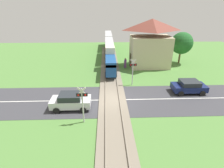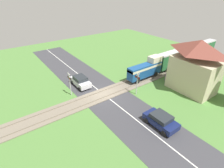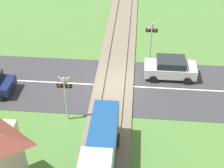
# 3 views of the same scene
# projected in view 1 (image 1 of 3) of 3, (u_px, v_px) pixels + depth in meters

# --- Properties ---
(ground_plane) EXTENTS (60.00, 60.00, 0.00)m
(ground_plane) POSITION_uv_depth(u_px,v_px,m) (112.00, 100.00, 18.19)
(ground_plane) COLOR #4C7A38
(road_surface) EXTENTS (48.00, 6.40, 0.02)m
(road_surface) POSITION_uv_depth(u_px,v_px,m) (112.00, 100.00, 18.18)
(road_surface) COLOR #38383D
(road_surface) RESTS_ON ground_plane
(track_bed) EXTENTS (2.80, 48.00, 0.24)m
(track_bed) POSITION_uv_depth(u_px,v_px,m) (112.00, 99.00, 18.16)
(track_bed) COLOR #756B5B
(track_bed) RESTS_ON ground_plane
(train) EXTENTS (1.58, 23.05, 3.18)m
(train) POSITION_uv_depth(u_px,v_px,m) (109.00, 47.00, 32.18)
(train) COLOR navy
(train) RESTS_ON track_bed
(car_near_crossing) EXTENTS (3.71, 1.85, 1.55)m
(car_near_crossing) POSITION_uv_depth(u_px,v_px,m) (71.00, 101.00, 16.41)
(car_near_crossing) COLOR silver
(car_near_crossing) RESTS_ON ground_plane
(car_far_side) EXTENTS (3.63, 1.98, 1.41)m
(car_far_side) POSITION_uv_depth(u_px,v_px,m) (189.00, 86.00, 19.46)
(car_far_side) COLOR #141E4C
(car_far_side) RESTS_ON ground_plane
(crossing_signal_west_approach) EXTENTS (0.90, 0.18, 3.29)m
(crossing_signal_west_approach) POSITION_uv_depth(u_px,v_px,m) (82.00, 100.00, 13.93)
(crossing_signal_west_approach) COLOR #B7B7B7
(crossing_signal_west_approach) RESTS_ON ground_plane
(crossing_signal_east_approach) EXTENTS (0.90, 0.18, 3.29)m
(crossing_signal_east_approach) POSITION_uv_depth(u_px,v_px,m) (133.00, 69.00, 20.68)
(crossing_signal_east_approach) COLOR #B7B7B7
(crossing_signal_east_approach) RESTS_ON ground_plane
(station_building) EXTENTS (6.35, 4.24, 7.19)m
(station_building) POSITION_uv_depth(u_px,v_px,m) (150.00, 44.00, 26.59)
(station_building) COLOR #C6B793
(station_building) RESTS_ON ground_plane
(pedestrian_by_station) EXTENTS (0.38, 0.38, 1.52)m
(pedestrian_by_station) POSITION_uv_depth(u_px,v_px,m) (125.00, 63.00, 27.16)
(pedestrian_by_station) COLOR #7F3D84
(pedestrian_by_station) RESTS_ON ground_plane
(tree_by_station) EXTENTS (3.47, 3.47, 5.09)m
(tree_by_station) POSITION_uv_depth(u_px,v_px,m) (182.00, 43.00, 28.10)
(tree_by_station) COLOR brown
(tree_by_station) RESTS_ON ground_plane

